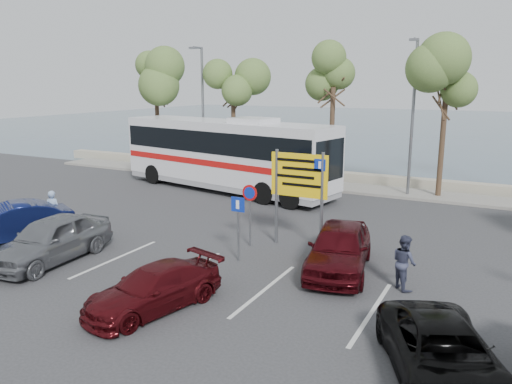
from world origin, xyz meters
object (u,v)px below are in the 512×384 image
at_px(street_lamp_right, 413,110).
at_px(direction_sign, 299,183).
at_px(car_blue, 10,223).
at_px(car_maroon, 154,288).
at_px(car_red, 339,248).
at_px(coach_bus_left, 226,156).
at_px(suv_black, 444,355).
at_px(street_lamp_left, 202,105).
at_px(car_silver_a, 51,239).
at_px(pedestrian_near, 53,210).
at_px(pedestrian_far, 404,262).

xyz_separation_m(street_lamp_right, direction_sign, (-2.00, -10.32, -2.17)).
relative_size(car_blue, car_maroon, 1.12).
distance_m(direction_sign, car_red, 3.19).
relative_size(coach_bus_left, car_blue, 3.04).
height_order(car_blue, car_red, car_red).
xyz_separation_m(street_lamp_right, suv_black, (4.00, -17.02, -3.99)).
xyz_separation_m(street_lamp_left, coach_bus_left, (3.50, -3.02, -2.66)).
distance_m(street_lamp_left, coach_bus_left, 5.33).
relative_size(car_maroon, suv_black, 0.91).
distance_m(street_lamp_left, car_silver_a, 16.68).
distance_m(street_lamp_left, car_red, 18.22).
distance_m(car_maroon, pedestrian_near, 9.30).
relative_size(pedestrian_near, pedestrian_far, 1.01).
bearing_deg(suv_black, pedestrian_far, 86.08).
bearing_deg(pedestrian_near, coach_bus_left, -119.64).
bearing_deg(coach_bus_left, car_maroon, -66.43).
distance_m(street_lamp_left, pedestrian_near, 13.63).
height_order(car_maroon, suv_black, suv_black).
distance_m(car_silver_a, pedestrian_near, 3.96).
bearing_deg(direction_sign, pedestrian_near, -164.45).
relative_size(car_blue, pedestrian_far, 2.73).
bearing_deg(suv_black, street_lamp_left, 110.38).
bearing_deg(suv_black, coach_bus_left, 109.37).
xyz_separation_m(street_lamp_right, car_silver_a, (-8.86, -15.70, -3.82)).
relative_size(car_silver_a, pedestrian_far, 2.78).
xyz_separation_m(car_blue, car_red, (12.15, 2.91, 0.04)).
bearing_deg(street_lamp_left, coach_bus_left, -40.78).
bearing_deg(pedestrian_near, car_blue, 67.26).
bearing_deg(street_lamp_right, coach_bus_left, -162.37).
height_order(car_red, suv_black, car_red).
relative_size(suv_black, pedestrian_far, 2.67).
height_order(direction_sign, coach_bus_left, coach_bus_left).
bearing_deg(street_lamp_right, street_lamp_left, 180.00).
height_order(direction_sign, car_red, direction_sign).
bearing_deg(street_lamp_left, car_maroon, -60.55).
bearing_deg(direction_sign, street_lamp_left, 136.83).
bearing_deg(pedestrian_near, street_lamp_left, -101.47).
distance_m(car_maroon, suv_black, 7.39).
distance_m(car_silver_a, car_blue, 3.23).
xyz_separation_m(street_lamp_left, car_maroon, (9.61, -17.02, -4.02)).
relative_size(street_lamp_left, street_lamp_right, 1.00).
xyz_separation_m(street_lamp_left, pedestrian_near, (1.20, -13.05, -3.76)).
height_order(street_lamp_left, coach_bus_left, street_lamp_left).
distance_m(street_lamp_left, direction_sign, 15.24).
bearing_deg(coach_bus_left, street_lamp_right, 17.63).
bearing_deg(direction_sign, suv_black, -48.16).
relative_size(street_lamp_left, coach_bus_left, 0.58).
bearing_deg(street_lamp_left, suv_black, -45.03).
distance_m(street_lamp_right, car_red, 12.61).
relative_size(car_silver_a, car_maroon, 1.14).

